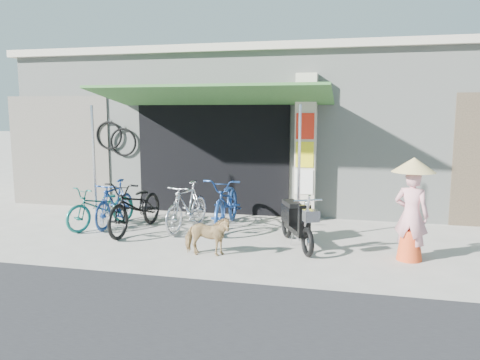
% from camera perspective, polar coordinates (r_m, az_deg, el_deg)
% --- Properties ---
extents(ground, '(80.00, 80.00, 0.00)m').
position_cam_1_polar(ground, '(7.76, -0.26, -8.43)').
color(ground, '#AEA79D').
rests_on(ground, ground).
extents(bicycle_shop, '(12.30, 5.30, 3.66)m').
position_cam_1_polar(bicycle_shop, '(12.44, 5.25, 6.43)').
color(bicycle_shop, '#9EA39B').
rests_on(bicycle_shop, ground).
extents(shop_pillar, '(0.42, 0.44, 3.00)m').
position_cam_1_polar(shop_pillar, '(9.74, 8.01, 3.89)').
color(shop_pillar, beige).
rests_on(shop_pillar, ground).
extents(awning, '(4.60, 1.88, 2.72)m').
position_cam_1_polar(awning, '(9.24, -3.41, 10.03)').
color(awning, '#2E5E2A').
rests_on(awning, ground).
extents(neighbour_left, '(2.60, 0.06, 2.60)m').
position_cam_1_polar(neighbour_left, '(11.94, -21.17, 3.26)').
color(neighbour_left, '#6B665B').
rests_on(neighbour_left, ground).
extents(bike_teal, '(1.12, 1.66, 0.83)m').
position_cam_1_polar(bike_teal, '(9.46, -16.48, -3.13)').
color(bike_teal, '#166459').
rests_on(bike_teal, ground).
extents(bike_blue, '(0.44, 1.50, 0.90)m').
position_cam_1_polar(bike_blue, '(9.53, -15.01, -2.76)').
color(bike_blue, navy).
rests_on(bike_blue, ground).
extents(bike_black, '(0.76, 1.91, 0.99)m').
position_cam_1_polar(bike_black, '(8.97, -12.54, -3.08)').
color(bike_black, black).
rests_on(bike_black, ground).
extents(bike_silver, '(0.70, 1.59, 0.92)m').
position_cam_1_polar(bike_silver, '(8.92, -6.48, -3.21)').
color(bike_silver, silver).
rests_on(bike_silver, ground).
extents(bike_navy, '(0.79, 1.97, 1.01)m').
position_cam_1_polar(bike_navy, '(9.02, -1.57, -2.73)').
color(bike_navy, navy).
rests_on(bike_navy, ground).
extents(street_dog, '(0.78, 0.40, 0.64)m').
position_cam_1_polar(street_dog, '(7.35, -4.04, -6.81)').
color(street_dog, tan).
rests_on(street_dog, ground).
extents(moped, '(0.79, 1.51, 0.90)m').
position_cam_1_polar(moped, '(7.89, 6.83, -5.11)').
color(moped, black).
rests_on(moped, ground).
extents(nun, '(0.64, 0.64, 1.57)m').
position_cam_1_polar(nun, '(7.48, 20.19, -3.33)').
color(nun, pink).
rests_on(nun, ground).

